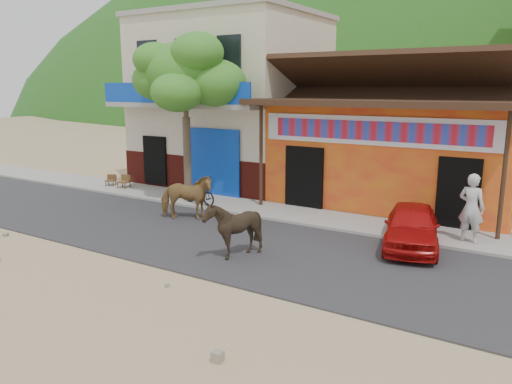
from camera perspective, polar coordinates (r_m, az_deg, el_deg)
ground at (r=11.65m, az=-8.55°, el=-9.29°), size 120.00×120.00×0.00m
road at (r=13.52m, az=-1.61°, el=-6.04°), size 60.00×5.00×0.04m
sidewalk at (r=16.41m, az=5.19°, el=-2.69°), size 60.00×2.00×0.12m
dance_club at (r=19.05m, az=16.22°, el=4.25°), size 8.00×6.00×3.60m
cafe_building at (r=22.17m, az=-2.74°, el=10.13°), size 7.00×6.00×7.00m
tree at (r=18.30m, az=-7.99°, el=8.47°), size 3.00×3.00×6.00m
cow_tan at (r=15.96m, az=-7.98°, el=-0.56°), size 1.90×1.50×1.46m
cow_dark at (r=12.31m, az=-2.62°, el=-4.19°), size 1.71×1.64×1.47m
red_car at (r=13.73m, az=17.36°, el=-3.73°), size 2.13×3.59×1.15m
scooter at (r=17.69m, az=-6.54°, el=-0.09°), size 1.62×0.80×0.82m
pedestrian at (r=14.39m, az=23.39°, el=-1.67°), size 0.76×0.58×1.86m
cafe_chair_left at (r=21.16m, az=-14.93°, el=1.77°), size 0.53×0.53×0.97m
cafe_chair_right at (r=21.82m, az=-16.31°, el=1.82°), size 0.53×0.53×0.84m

